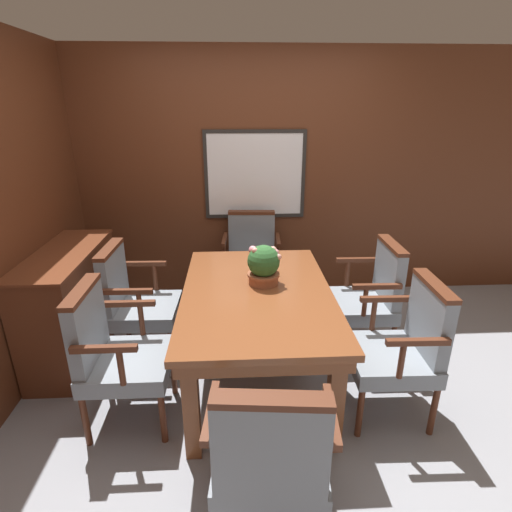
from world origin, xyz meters
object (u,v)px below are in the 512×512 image
Objects in this scene: chair_head_near at (270,454)px; chair_head_far at (251,257)px; chair_right_far at (369,294)px; potted_plant at (264,265)px; chair_right_near at (403,345)px; chair_left_far at (134,299)px; dining_table at (257,303)px; sideboard_cabinet at (72,304)px; chair_left_near at (114,351)px.

chair_head_near is 2.40m from chair_head_far.
chair_head_near is at bearing -30.55° from chair_right_far.
chair_right_far is at bearing 13.40° from potted_plant.
chair_head_far is 1.15m from potted_plant.
chair_head_far is at bearing -133.22° from chair_right_far.
chair_right_near is (0.92, 0.80, 0.00)m from chair_head_near.
chair_head_near is 1.22m from chair_right_near.
chair_head_near is at bearing -146.87° from chair_left_far.
chair_head_far is at bearing -149.48° from chair_right_near.
dining_table is 1.68× the size of chair_head_far.
chair_left_far and chair_right_far have the same top height.
potted_plant is 1.60m from sideboard_cabinet.
chair_head_near and chair_right_far have the same top height.
chair_left_near is 1.13m from potted_plant.
chair_right_near is 1.06m from potted_plant.
chair_right_far is (0.93, 1.51, 0.00)m from chair_head_near.
sideboard_cabinet is (-1.45, 1.60, -0.07)m from chair_head_near.
chair_head_far is (-0.90, 1.60, 0.00)m from chair_right_near.
chair_left_far is at bearing -89.48° from chair_right_far.
chair_left_far is at bearing -110.26° from chair_right_near.
chair_right_near is at bearing -23.17° from dining_table.
chair_left_near reaches higher than sideboard_cabinet.
dining_table is 1.19m from chair_head_near.
dining_table is 0.98m from chair_left_near.
chair_left_far is at bearing -134.41° from chair_head_far.
potted_plant is (0.05, 0.12, 0.24)m from dining_table.
chair_right_far is at bearing -116.27° from chair_head_near.
dining_table is 0.98m from chair_right_far.
dining_table is 0.27m from potted_plant.
chair_left_near and chair_head_far have the same top height.
potted_plant reaches higher than chair_right_far.
chair_left_near is 3.27× the size of potted_plant.
sideboard_cabinet is at bearing 169.26° from potted_plant.
dining_table is 0.99m from chair_right_near.
chair_head_far is (0.92, 1.57, 0.00)m from chair_left_near.
chair_left_far and chair_right_near have the same top height.
chair_head_near and chair_head_far have the same top height.
chair_left_far is 2.00m from chair_right_near.
chair_right_far is (1.83, 0.69, 0.00)m from chair_left_near.
chair_head_far reaches higher than dining_table.
dining_table is at bearing -68.14° from chair_left_near.
chair_left_near is 1.95m from chair_right_far.
chair_left_near is at bearing -37.31° from chair_head_near.
chair_right_near is 1.84m from chair_head_far.
chair_right_near is at bearing -133.74° from chair_head_near.
chair_head_near is 0.81× the size of sideboard_cabinet.
dining_table is at bearing -108.36° from chair_left_far.
chair_head_far is 1.68m from sideboard_cabinet.
chair_left_far is 0.52m from sideboard_cabinet.
chair_right_near and chair_right_far have the same top height.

